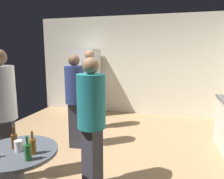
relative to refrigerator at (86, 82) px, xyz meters
The scene contains 12 objects.
ground_plane 2.67m from the refrigerator, 61.95° to the right, with size 5.20×5.20×0.10m, color #9E7C56.
wall_back 1.33m from the refrigerator, 20.15° to the left, with size 5.32×0.06×2.70m, color beige.
refrigerator is the anchor object (origin of this frame).
foreground_table 3.87m from the refrigerator, 78.39° to the right, with size 0.80×0.80×0.73m.
beer_bottle_amber 3.92m from the refrigerator, 75.57° to the right, with size 0.06×0.06×0.23m.
beer_bottle_brown 3.81m from the refrigerator, 79.10° to the right, with size 0.06×0.06×0.23m.
beer_bottle_green 4.04m from the refrigerator, 75.56° to the right, with size 0.06×0.06×0.23m.
plastic_cup_white 3.87m from the refrigerator, 78.02° to the right, with size 0.08×0.08×0.11m, color white.
person_in_gray_shirt 1.25m from the refrigerator, 63.61° to the right, with size 0.34×0.34×1.76m.
person_in_white_shirt 3.30m from the refrigerator, 86.63° to the right, with size 0.46×0.46×1.75m.
person_in_navy_shirt 2.18m from the refrigerator, 72.97° to the right, with size 0.38×0.38×1.68m.
person_in_teal_shirt 3.43m from the refrigerator, 66.91° to the right, with size 0.46×0.46×1.66m.
Camera 1 is at (1.04, -3.27, 1.71)m, focal length 34.06 mm.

